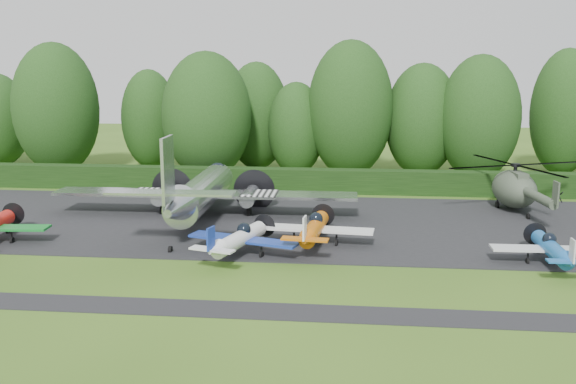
# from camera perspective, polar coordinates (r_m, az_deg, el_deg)

# --- Properties ---
(ground) EXTENTS (160.00, 160.00, 0.00)m
(ground) POSITION_cam_1_polar(r_m,az_deg,el_deg) (34.84, -2.85, -6.79)
(ground) COLOR #2F5117
(ground) RESTS_ON ground
(apron) EXTENTS (70.00, 18.00, 0.01)m
(apron) POSITION_cam_1_polar(r_m,az_deg,el_deg) (44.36, -0.91, -2.77)
(apron) COLOR black
(apron) RESTS_ON ground
(taxiway_verge) EXTENTS (70.00, 2.00, 0.00)m
(taxiway_verge) POSITION_cam_1_polar(r_m,az_deg,el_deg) (29.28, -4.65, -10.43)
(taxiway_verge) COLOR black
(taxiway_verge) RESTS_ON ground
(hedgerow) EXTENTS (90.00, 1.60, 2.00)m
(hedgerow) POSITION_cam_1_polar(r_m,az_deg,el_deg) (55.03, 0.44, 0.03)
(hedgerow) COLOR black
(hedgerow) RESTS_ON ground
(transport_plane) EXTENTS (21.94, 16.83, 7.03)m
(transport_plane) POSITION_cam_1_polar(r_m,az_deg,el_deg) (45.29, -7.79, -0.04)
(transport_plane) COLOR silver
(transport_plane) RESTS_ON ground
(light_plane_white) EXTENTS (6.64, 6.98, 2.55)m
(light_plane_white) POSITION_cam_1_polar(r_m,az_deg,el_deg) (36.65, -4.32, -4.15)
(light_plane_white) COLOR silver
(light_plane_white) RESTS_ON ground
(light_plane_orange) EXTENTS (7.02, 7.38, 2.70)m
(light_plane_orange) POSITION_cam_1_polar(r_m,az_deg,el_deg) (38.60, 2.37, -3.23)
(light_plane_orange) COLOR #C15D0B
(light_plane_orange) RESTS_ON ground
(light_plane_blue) EXTENTS (6.23, 6.55, 2.39)m
(light_plane_blue) POSITION_cam_1_polar(r_m,az_deg,el_deg) (37.70, 22.39, -4.66)
(light_plane_blue) COLOR #1A579C
(light_plane_blue) RESTS_ON ground
(helicopter) EXTENTS (11.02, 12.90, 3.55)m
(helicopter) POSITION_cam_1_polar(r_m,az_deg,el_deg) (50.55, 19.49, 0.54)
(helicopter) COLOR #3E4838
(helicopter) RESTS_ON ground
(tree_2) EXTENTS (8.30, 8.30, 12.88)m
(tree_2) POSITION_cam_1_polar(r_m,az_deg,el_deg) (67.46, -19.91, 6.97)
(tree_2) COLOR black
(tree_2) RESTS_ON ground
(tree_3) EXTENTS (6.45, 6.45, 12.30)m
(tree_3) POSITION_cam_1_polar(r_m,az_deg,el_deg) (68.15, 23.38, 6.51)
(tree_3) COLOR black
(tree_3) RESTS_ON ground
(tree_4) EXTENTS (7.47, 7.47, 11.69)m
(tree_4) POSITION_cam_1_polar(r_m,az_deg,el_deg) (62.36, 16.64, 6.31)
(tree_4) COLOR black
(tree_4) RESTS_ON ground
(tree_5) EXTENTS (7.04, 7.04, 10.90)m
(tree_5) POSITION_cam_1_polar(r_m,az_deg,el_deg) (63.48, 11.82, 6.27)
(tree_5) COLOR black
(tree_5) RESTS_ON ground
(tree_6) EXTENTS (5.85, 5.85, 10.25)m
(tree_6) POSITION_cam_1_polar(r_m,az_deg,el_deg) (68.58, -12.19, 6.35)
(tree_6) COLOR black
(tree_6) RESTS_ON ground
(tree_7) EXTENTS (6.65, 6.65, 11.01)m
(tree_7) POSITION_cam_1_polar(r_m,az_deg,el_deg) (66.33, -2.80, 6.76)
(tree_7) COLOR black
(tree_7) RESTS_ON ground
(tree_9) EXTENTS (8.39, 8.39, 11.98)m
(tree_9) POSITION_cam_1_polar(r_m,az_deg,el_deg) (61.02, -7.23, 6.74)
(tree_9) COLOR black
(tree_9) RESTS_ON ground
(tree_10) EXTENTS (8.14, 8.14, 13.05)m
(tree_10) POSITION_cam_1_polar(r_m,az_deg,el_deg) (61.91, 5.55, 7.33)
(tree_10) COLOR black
(tree_10) RESTS_ON ground
(tree_12) EXTENTS (5.56, 5.56, 9.09)m
(tree_12) POSITION_cam_1_polar(r_m,az_deg,el_deg) (62.82, 0.74, 5.63)
(tree_12) COLOR black
(tree_12) RESTS_ON ground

